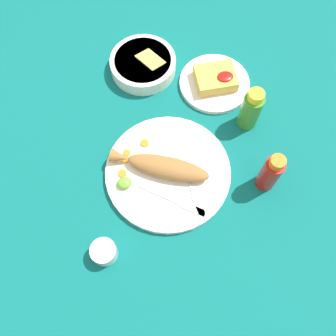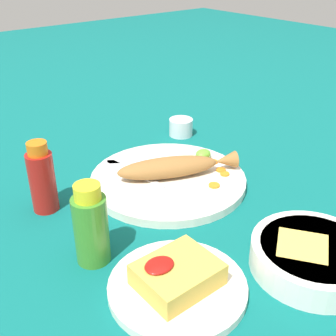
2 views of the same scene
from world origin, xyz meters
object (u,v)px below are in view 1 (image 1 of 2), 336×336
object	(u,v)px
side_plate_fries	(214,83)
main_plate	(168,172)
fork_far	(177,202)
guacamole_bowl	(143,64)
fork_near	(193,191)
salt_cup	(104,252)
fried_fish	(163,167)
hot_sauce_bottle_green	(251,109)
hot_sauce_bottle_red	(271,173)

from	to	relation	value
side_plate_fries	main_plate	bearing A→B (deg)	-126.68
fork_far	side_plate_fries	bearing A→B (deg)	97.54
guacamole_bowl	fork_near	bearing A→B (deg)	-82.03
salt_cup	guacamole_bowl	xyz separation A→B (m)	(0.19, 0.54, 0.01)
guacamole_bowl	fried_fish	bearing A→B (deg)	-91.03
main_plate	hot_sauce_bottle_green	bearing A→B (deg)	24.52
side_plate_fries	hot_sauce_bottle_red	bearing A→B (deg)	-80.43
hot_sauce_bottle_red	guacamole_bowl	xyz separation A→B (m)	(-0.26, 0.43, -0.04)
fork_near	hot_sauce_bottle_red	world-z (taller)	hot_sauce_bottle_red
fork_near	side_plate_fries	world-z (taller)	fork_near
hot_sauce_bottle_red	hot_sauce_bottle_green	xyz separation A→B (m)	(0.00, 0.19, -0.00)
fork_far	side_plate_fries	distance (m)	0.39
side_plate_fries	hot_sauce_bottle_green	bearing A→B (deg)	-67.25
main_plate	fork_near	bearing A→B (deg)	-52.85
fork_near	hot_sauce_bottle_green	size ratio (longest dim) A/B	1.30
main_plate	hot_sauce_bottle_green	size ratio (longest dim) A/B	2.36
fork_near	side_plate_fries	size ratio (longest dim) A/B	0.88
hot_sauce_bottle_red	fork_far	bearing A→B (deg)	-176.75
fork_near	hot_sauce_bottle_red	size ratio (longest dim) A/B	1.29
main_plate	fried_fish	world-z (taller)	fried_fish
side_plate_fries	guacamole_bowl	xyz separation A→B (m)	(-0.20, 0.10, 0.02)
fork_far	hot_sauce_bottle_red	xyz separation A→B (m)	(0.24, 0.01, 0.05)
hot_sauce_bottle_green	side_plate_fries	size ratio (longest dim) A/B	0.68
fork_near	fork_far	bearing A→B (deg)	-75.83
fork_far	guacamole_bowl	bearing A→B (deg)	127.44
hot_sauce_bottle_red	fried_fish	bearing A→B (deg)	162.80
hot_sauce_bottle_green	fork_far	bearing A→B (deg)	-140.47
fried_fish	guacamole_bowl	xyz separation A→B (m)	(0.01, 0.35, -0.01)
fork_far	side_plate_fries	world-z (taller)	fork_far
hot_sauce_bottle_green	guacamole_bowl	size ratio (longest dim) A/B	0.72
fork_far	guacamole_bowl	distance (m)	0.44
fork_near	hot_sauce_bottle_green	bearing A→B (deg)	124.38
fried_fish	fork_near	bearing A→B (deg)	-24.24
salt_cup	hot_sauce_bottle_green	bearing A→B (deg)	33.66
hot_sauce_bottle_green	salt_cup	distance (m)	0.54
guacamole_bowl	hot_sauce_bottle_red	bearing A→B (deg)	-59.33
fork_near	fork_far	size ratio (longest dim) A/B	1.17
fork_far	hot_sauce_bottle_green	xyz separation A→B (m)	(0.25, 0.20, 0.05)
fork_near	side_plate_fries	xyz separation A→B (m)	(0.14, 0.33, -0.01)
main_plate	hot_sauce_bottle_green	world-z (taller)	hot_sauce_bottle_green
hot_sauce_bottle_green	guacamole_bowl	bearing A→B (deg)	137.12
fork_near	hot_sauce_bottle_green	distance (m)	0.28
hot_sauce_bottle_red	salt_cup	world-z (taller)	hot_sauce_bottle_red
fork_far	hot_sauce_bottle_green	distance (m)	0.32
hot_sauce_bottle_green	salt_cup	bearing A→B (deg)	-146.34
fork_far	guacamole_bowl	xyz separation A→B (m)	(-0.01, 0.44, 0.01)
fork_far	salt_cup	size ratio (longest dim) A/B	2.49
main_plate	salt_cup	distance (m)	0.27
salt_cup	side_plate_fries	size ratio (longest dim) A/B	0.30
fried_fish	fork_far	bearing A→B (deg)	-54.28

